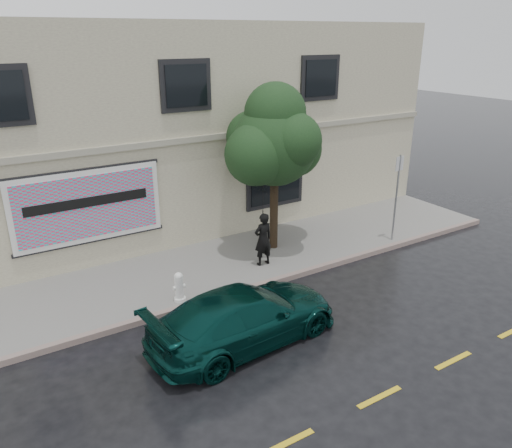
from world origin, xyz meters
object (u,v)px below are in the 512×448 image
car (245,317)px  fire_hydrant (179,287)px  street_tree (275,144)px  pedestrian (263,239)px

car → fire_hydrant: car is taller
street_tree → fire_hydrant: bearing=-158.1°
car → pedestrian: pedestrian is taller
pedestrian → car: bearing=49.7°
pedestrian → fire_hydrant: 3.11m
street_tree → car: bearing=-131.0°
car → street_tree: bearing=-46.3°
car → fire_hydrant: (-0.60, 2.30, -0.13)m
pedestrian → street_tree: (0.98, 0.91, 2.55)m
street_tree → fire_hydrant: (-3.99, -1.60, -2.97)m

